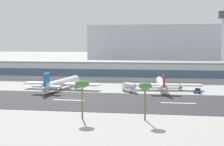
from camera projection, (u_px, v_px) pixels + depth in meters
ground_plane at (74, 99)px, 131.54m from camera, size 1400.00×1400.00×0.00m
runway_strip at (72, 100)px, 128.12m from camera, size 800.00×41.18×0.08m
runway_centreline_dash_4 at (69, 100)px, 128.31m from camera, size 12.00×1.20×0.01m
runway_centreline_dash_5 at (178, 103)px, 121.95m from camera, size 12.00×1.20×0.01m
terminal_building at (126, 70)px, 204.06m from camera, size 186.65×21.40×10.45m
distant_hotel_block at (168, 46)px, 298.14m from camera, size 134.93×28.55×36.49m
airliner_blue_tail_gate_0 at (61, 83)px, 158.21m from camera, size 35.75×41.94×8.76m
airliner_red_tail_gate_1 at (162, 84)px, 155.66m from camera, size 35.94×39.16×8.18m
service_fuel_truck_1 at (130, 87)px, 150.01m from camera, size 7.30×8.29×3.95m
service_baggage_tug_2 at (198, 91)px, 145.81m from camera, size 3.57×3.03×2.20m
palm_tree_0 at (82, 85)px, 96.57m from camera, size 3.92×3.92×10.84m
palm_tree_2 at (145, 87)px, 94.24m from camera, size 3.63×3.63×10.46m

